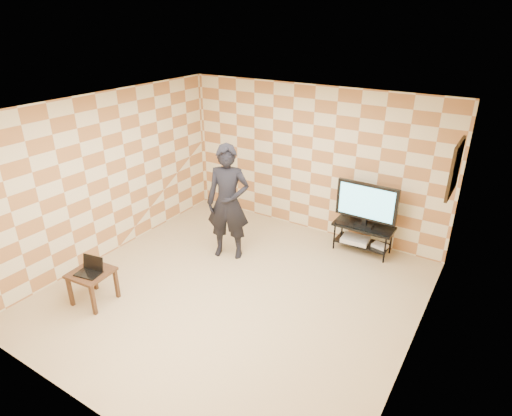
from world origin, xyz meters
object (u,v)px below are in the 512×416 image
object	(u,v)px
side_table	(92,277)
person	(228,203)
tv_stand	(363,232)
tv	(367,203)

from	to	relation	value
side_table	person	bearing A→B (deg)	67.29
side_table	tv_stand	bearing A→B (deg)	50.99
tv_stand	tv	xyz separation A→B (m)	(0.00, -0.00, 0.55)
tv_stand	side_table	xyz separation A→B (m)	(-2.76, -3.41, 0.05)
side_table	person	size ratio (longest dim) A/B	0.29
tv_stand	person	distance (m)	2.38
tv	side_table	size ratio (longest dim) A/B	1.82
side_table	person	distance (m)	2.34
tv	person	bearing A→B (deg)	-145.21
tv	person	distance (m)	2.30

